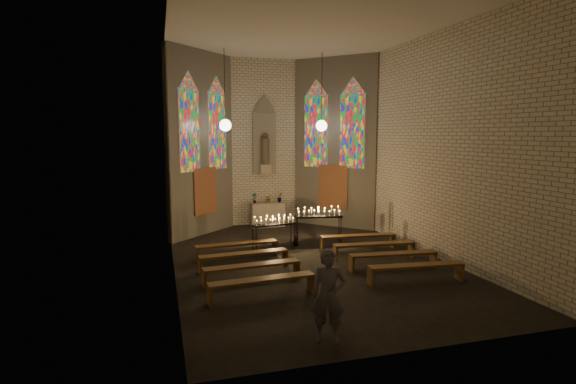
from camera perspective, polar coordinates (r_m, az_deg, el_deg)
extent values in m
plane|color=black|center=(13.98, 2.60, -8.73)|extent=(12.00, 12.00, 0.00)
cube|color=beige|center=(19.22, -3.08, 6.24)|extent=(8.00, 0.02, 7.00)
cube|color=beige|center=(7.99, 16.63, 4.36)|extent=(8.00, 0.02, 7.00)
cube|color=beige|center=(12.73, -14.71, 5.44)|extent=(0.02, 12.00, 7.00)
cube|color=beige|center=(15.20, 17.20, 5.63)|extent=(0.02, 12.00, 7.00)
cube|color=silver|center=(13.79, 2.78, 20.46)|extent=(8.00, 12.00, 0.01)
cube|color=beige|center=(17.55, -10.99, 6.01)|extent=(2.72, 2.72, 7.00)
cube|color=beige|center=(18.85, 6.01, 6.19)|extent=(2.72, 2.72, 7.00)
cube|color=#4C3F8C|center=(16.82, -12.39, 7.62)|extent=(0.78, 0.78, 3.00)
cube|color=#4C3F8C|center=(18.07, -8.97, 7.68)|extent=(0.78, 0.78, 3.00)
cube|color=#4C3F8C|center=(19.03, 3.57, 7.73)|extent=(0.78, 0.78, 3.00)
cube|color=#4C3F8C|center=(18.39, 8.18, 7.68)|extent=(0.78, 0.78, 3.00)
cube|color=brown|center=(17.57, -10.42, 0.14)|extent=(0.95, 0.95, 1.80)
cube|color=brown|center=(18.81, 5.73, 0.69)|extent=(0.95, 0.95, 1.80)
cube|color=gray|center=(19.14, -3.03, 6.24)|extent=(1.00, 0.12, 2.60)
cone|color=gray|center=(19.18, -3.06, 11.17)|extent=(1.00, 1.00, 0.80)
cube|color=#B6A794|center=(19.06, -2.91, 2.92)|extent=(0.45, 0.30, 0.40)
cylinder|color=brown|center=(19.01, -2.93, 5.17)|extent=(0.36, 0.36, 1.10)
sphere|color=brown|center=(19.00, -2.94, 7.13)|extent=(0.26, 0.26, 0.26)
sphere|color=white|center=(17.00, -7.96, 8.39)|extent=(0.44, 0.44, 0.44)
cylinder|color=black|center=(17.08, -8.05, 13.09)|extent=(0.02, 0.02, 2.80)
sphere|color=white|center=(17.93, 4.28, 8.39)|extent=(0.44, 0.44, 0.44)
cylinder|color=black|center=(18.01, 4.32, 12.84)|extent=(0.02, 0.02, 2.80)
cube|color=#B6A794|center=(18.98, -2.65, -2.88)|extent=(1.40, 0.60, 1.00)
imported|color=#4C723F|center=(18.77, -4.30, -0.78)|extent=(0.28, 0.24, 0.44)
imported|color=#4C723F|center=(18.93, -2.47, -0.84)|extent=(0.37, 0.34, 0.35)
imported|color=#4C723F|center=(19.01, -1.06, -0.67)|extent=(0.28, 0.24, 0.43)
imported|color=#4C723F|center=(15.77, 0.99, -6.17)|extent=(0.23, 0.23, 0.37)
cube|color=black|center=(15.08, -1.79, -4.14)|extent=(1.55, 0.62, 0.05)
cylinder|color=black|center=(14.78, -4.07, -6.16)|extent=(0.03, 0.03, 0.85)
cylinder|color=black|center=(15.35, 0.86, -5.63)|extent=(0.03, 0.03, 0.85)
cylinder|color=black|center=(15.03, -4.48, -5.93)|extent=(0.03, 0.03, 0.85)
cylinder|color=black|center=(15.59, 0.38, -5.42)|extent=(0.03, 0.03, 0.85)
cube|color=black|center=(16.03, 3.91, -3.12)|extent=(1.71, 0.65, 0.05)
cylinder|color=black|center=(15.84, 1.21, -5.05)|extent=(0.03, 0.03, 0.94)
cylinder|color=black|center=(16.14, 6.75, -4.86)|extent=(0.03, 0.03, 0.94)
cylinder|color=black|center=(16.14, 1.05, -4.81)|extent=(0.03, 0.03, 0.94)
cylinder|color=black|center=(16.44, 6.49, -4.63)|extent=(0.03, 0.03, 0.94)
cube|color=brown|center=(14.21, -6.52, -6.57)|extent=(2.60, 0.59, 0.06)
cube|color=brown|center=(14.02, -11.53, -7.85)|extent=(0.09, 0.37, 0.46)
cube|color=brown|center=(14.62, -1.69, -7.06)|extent=(0.09, 0.37, 0.46)
cube|color=brown|center=(15.41, 8.87, -5.51)|extent=(2.60, 0.59, 0.06)
cube|color=brown|center=(15.09, 4.32, -6.62)|extent=(0.09, 0.37, 0.46)
cube|color=brown|center=(15.93, 13.14, -6.05)|extent=(0.09, 0.37, 0.46)
cube|color=brown|center=(13.07, -5.64, -7.80)|extent=(2.60, 0.59, 0.06)
cube|color=brown|center=(12.87, -11.11, -9.22)|extent=(0.09, 0.37, 0.46)
cube|color=brown|center=(13.50, -0.41, -8.29)|extent=(0.09, 0.37, 0.46)
cube|color=brown|center=(14.36, 10.89, -6.51)|extent=(2.60, 0.59, 0.06)
cube|color=brown|center=(14.01, 6.04, -7.75)|extent=(0.09, 0.37, 0.46)
cube|color=brown|center=(14.92, 15.39, -7.03)|extent=(0.09, 0.37, 0.46)
cube|color=brown|center=(11.93, -4.58, -9.27)|extent=(2.60, 0.59, 0.06)
cube|color=brown|center=(11.73, -10.59, -10.86)|extent=(0.09, 0.37, 0.46)
cube|color=brown|center=(12.40, 1.10, -9.73)|extent=(0.09, 0.37, 0.46)
cube|color=brown|center=(13.34, 13.24, -7.65)|extent=(2.60, 0.59, 0.06)
cube|color=brown|center=(12.95, 8.05, -9.05)|extent=(0.09, 0.37, 0.46)
cube|color=brown|center=(13.95, 17.98, -8.14)|extent=(0.09, 0.37, 0.46)
cube|color=brown|center=(10.81, -3.30, -11.04)|extent=(2.60, 0.59, 0.06)
cube|color=brown|center=(10.60, -9.95, -12.86)|extent=(0.09, 0.37, 0.46)
cube|color=brown|center=(11.31, 2.92, -11.43)|extent=(0.09, 0.37, 0.46)
cube|color=brown|center=(12.35, 15.98, -8.97)|extent=(2.60, 0.59, 0.06)
cube|color=brown|center=(11.91, 10.44, -10.57)|extent=(0.09, 0.37, 0.46)
cube|color=brown|center=(13.01, 20.96, -9.39)|extent=(0.09, 0.37, 0.46)
imported|color=#4C4B55|center=(8.61, 5.16, -13.00)|extent=(0.76, 0.64, 1.77)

